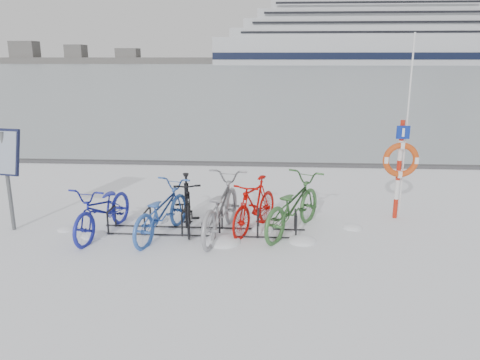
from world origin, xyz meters
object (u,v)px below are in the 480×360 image
at_px(info_board, 4,158).
at_px(bike_rack, 202,224).
at_px(cruise_ferry, 367,37).
at_px(lifebuoy_station, 401,160).

bearing_deg(info_board, bike_rack, 12.76).
bearing_deg(cruise_ferry, bike_rack, -101.49).
relative_size(bike_rack, lifebuoy_station, 1.06).
relative_size(info_board, lifebuoy_station, 0.53).
distance_m(info_board, lifebuoy_station, 7.82).
distance_m(bike_rack, cruise_ferry, 223.99).
height_order(bike_rack, info_board, info_board).
relative_size(lifebuoy_station, cruise_ferry, 0.03).
distance_m(info_board, cruise_ferry, 224.81).
bearing_deg(bike_rack, cruise_ferry, 78.51).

